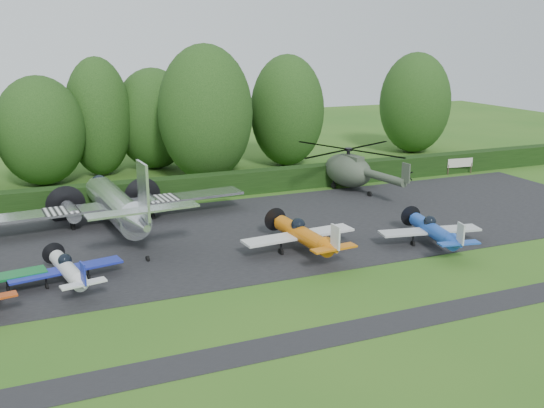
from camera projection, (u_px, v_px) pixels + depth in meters
name	position (u px, v px, depth m)	size (l,w,h in m)	color
ground	(246.00, 294.00, 33.15)	(160.00, 160.00, 0.00)	#2A5B19
apron	(197.00, 240.00, 42.05)	(70.00, 18.00, 0.01)	black
taxiway_verge	(291.00, 344.00, 27.80)	(70.00, 2.00, 0.00)	black
hedgerow	(162.00, 201.00, 51.85)	(90.00, 1.60, 2.00)	black
transport_plane	(116.00, 205.00, 43.91)	(20.49, 15.71, 6.57)	silver
light_plane_white	(68.00, 269.00, 34.00)	(6.32, 6.65, 2.43)	silver
light_plane_orange	(303.00, 235.00, 39.21)	(7.80, 8.20, 3.00)	#C3640B
light_plane_blue	(433.00, 230.00, 40.48)	(7.02, 7.39, 2.70)	#1C47AA
helicopter	(348.00, 167.00, 55.40)	(11.96, 14.01, 3.85)	#3C4938
sign_board	(460.00, 163.00, 61.97)	(2.88, 0.11, 1.62)	#3F3326
tree_0	(206.00, 113.00, 57.98)	(9.08, 9.08, 13.08)	black
tree_2	(287.00, 111.00, 65.01)	(7.94, 7.94, 11.91)	black
tree_3	(40.00, 131.00, 56.49)	(8.20, 8.20, 10.27)	black
tree_4	(98.00, 117.00, 60.30)	(6.52, 6.52, 11.82)	black
tree_6	(223.00, 124.00, 63.59)	(5.54, 5.54, 9.63)	black
tree_8	(415.00, 103.00, 72.54)	(8.43, 8.43, 11.93)	black
tree_10	(153.00, 119.00, 63.66)	(8.17, 8.17, 10.58)	black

